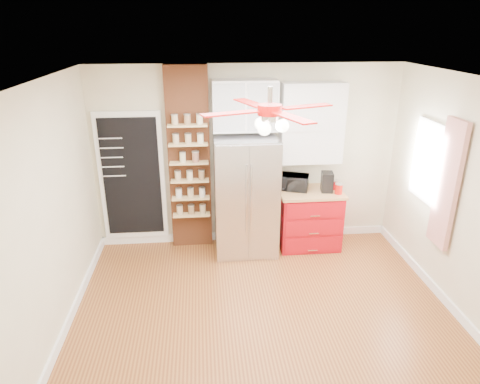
{
  "coord_description": "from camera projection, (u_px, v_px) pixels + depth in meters",
  "views": [
    {
      "loc": [
        -0.67,
        -4.08,
        3.2
      ],
      "look_at": [
        -0.2,
        0.9,
        1.23
      ],
      "focal_mm": 32.0,
      "sensor_mm": 36.0,
      "label": 1
    }
  ],
  "objects": [
    {
      "name": "floor",
      "position": [
        264.0,
        317.0,
        5.01
      ],
      "size": [
        4.5,
        4.5,
        0.0
      ],
      "primitive_type": "plane",
      "color": "brown",
      "rests_on": "ground"
    },
    {
      "name": "ceiling",
      "position": [
        270.0,
        81.0,
        4.02
      ],
      "size": [
        4.5,
        4.5,
        0.0
      ],
      "primitive_type": "plane",
      "color": "white",
      "rests_on": "wall_back"
    },
    {
      "name": "wall_back",
      "position": [
        247.0,
        157.0,
        6.37
      ],
      "size": [
        4.5,
        0.02,
        2.7
      ],
      "primitive_type": "cube",
      "color": "beige",
      "rests_on": "floor"
    },
    {
      "name": "wall_front",
      "position": [
        316.0,
        343.0,
        2.66
      ],
      "size": [
        4.5,
        0.02,
        2.7
      ],
      "primitive_type": "cube",
      "color": "beige",
      "rests_on": "floor"
    },
    {
      "name": "wall_left",
      "position": [
        47.0,
        220.0,
        4.32
      ],
      "size": [
        0.02,
        4.0,
        2.7
      ],
      "primitive_type": "cube",
      "color": "beige",
      "rests_on": "floor"
    },
    {
      "name": "wall_right",
      "position": [
        469.0,
        204.0,
        4.71
      ],
      "size": [
        0.02,
        4.0,
        2.7
      ],
      "primitive_type": "cube",
      "color": "beige",
      "rests_on": "floor"
    },
    {
      "name": "chalkboard",
      "position": [
        132.0,
        177.0,
        6.28
      ],
      "size": [
        0.95,
        0.05,
        1.95
      ],
      "color": "white",
      "rests_on": "wall_back"
    },
    {
      "name": "brick_pillar",
      "position": [
        189.0,
        160.0,
        6.22
      ],
      "size": [
        0.6,
        0.16,
        2.7
      ],
      "primitive_type": "cube",
      "color": "brown",
      "rests_on": "floor"
    },
    {
      "name": "fridge",
      "position": [
        246.0,
        196.0,
        6.19
      ],
      "size": [
        0.9,
        0.7,
        1.75
      ],
      "primitive_type": "cube",
      "color": "silver",
      "rests_on": "floor"
    },
    {
      "name": "upper_glass_cabinet",
      "position": [
        245.0,
        105.0,
        5.91
      ],
      "size": [
        0.9,
        0.35,
        0.7
      ],
      "primitive_type": "cube",
      "color": "white",
      "rests_on": "wall_back"
    },
    {
      "name": "red_cabinet",
      "position": [
        309.0,
        218.0,
        6.48
      ],
      "size": [
        0.94,
        0.64,
        0.9
      ],
      "color": "#A20A12",
      "rests_on": "floor"
    },
    {
      "name": "upper_shelf_unit",
      "position": [
        312.0,
        123.0,
        6.12
      ],
      "size": [
        0.9,
        0.3,
        1.15
      ],
      "primitive_type": "cube",
      "color": "white",
      "rests_on": "wall_back"
    },
    {
      "name": "window",
      "position": [
        429.0,
        162.0,
        5.47
      ],
      "size": [
        0.04,
        0.75,
        1.05
      ],
      "primitive_type": "cube",
      "color": "white",
      "rests_on": "wall_right"
    },
    {
      "name": "curtain",
      "position": [
        447.0,
        185.0,
        4.99
      ],
      "size": [
        0.06,
        0.4,
        1.55
      ],
      "primitive_type": "cube",
      "color": "#B42418",
      "rests_on": "wall_right"
    },
    {
      "name": "ceiling_fan",
      "position": [
        270.0,
        110.0,
        4.12
      ],
      "size": [
        1.4,
        1.4,
        0.44
      ],
      "color": "silver",
      "rests_on": "ceiling"
    },
    {
      "name": "toaster_oven",
      "position": [
        294.0,
        182.0,
        6.33
      ],
      "size": [
        0.48,
        0.4,
        0.23
      ],
      "primitive_type": "imported",
      "rotation": [
        0.0,
        0.0,
        -0.33
      ],
      "color": "black",
      "rests_on": "red_cabinet"
    },
    {
      "name": "coffee_maker",
      "position": [
        327.0,
        182.0,
        6.26
      ],
      "size": [
        0.2,
        0.24,
        0.29
      ],
      "primitive_type": "cube",
      "rotation": [
        0.0,
        0.0,
        -0.16
      ],
      "color": "black",
      "rests_on": "red_cabinet"
    },
    {
      "name": "canister_left",
      "position": [
        339.0,
        189.0,
        6.18
      ],
      "size": [
        0.12,
        0.12,
        0.15
      ],
      "primitive_type": "cylinder",
      "rotation": [
        0.0,
        0.0,
        -0.17
      ],
      "color": "red",
      "rests_on": "red_cabinet"
    },
    {
      "name": "canister_right",
      "position": [
        334.0,
        185.0,
        6.37
      ],
      "size": [
        0.1,
        0.1,
        0.13
      ],
      "primitive_type": "cylinder",
      "rotation": [
        0.0,
        0.0,
        -0.0
      ],
      "color": "#AC090D",
      "rests_on": "red_cabinet"
    },
    {
      "name": "pantry_jar_oats",
      "position": [
        183.0,
        157.0,
        6.04
      ],
      "size": [
        0.09,
        0.09,
        0.14
      ],
      "primitive_type": "cylinder",
      "rotation": [
        0.0,
        0.0,
        -0.01
      ],
      "color": "beige",
      "rests_on": "brick_pillar"
    },
    {
      "name": "pantry_jar_beans",
      "position": [
        196.0,
        157.0,
        6.05
      ],
      "size": [
        0.12,
        0.12,
        0.14
      ],
      "primitive_type": "cylinder",
      "rotation": [
        0.0,
        0.0,
        -0.31
      ],
      "color": "brown",
      "rests_on": "brick_pillar"
    }
  ]
}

